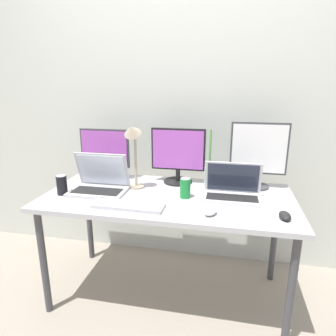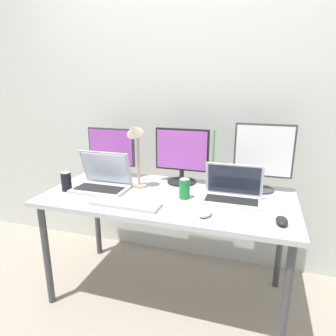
{
  "view_description": "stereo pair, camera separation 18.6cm",
  "coord_description": "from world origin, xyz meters",
  "px_view_note": "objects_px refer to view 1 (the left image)",
  "views": [
    {
      "loc": [
        0.36,
        -1.75,
        1.43
      ],
      "look_at": [
        0.0,
        0.0,
        0.92
      ],
      "focal_mm": 32.0,
      "sensor_mm": 36.0,
      "label": 1
    },
    {
      "loc": [
        0.54,
        -1.71,
        1.43
      ],
      "look_at": [
        0.0,
        0.0,
        0.92
      ],
      "focal_mm": 32.0,
      "sensor_mm": 36.0,
      "label": 2
    }
  ],
  "objects_px": {
    "monitor_left": "(105,153)",
    "keyboard_main": "(128,206)",
    "laptop_silver": "(100,183)",
    "bamboo_vase": "(209,175)",
    "laptop_secondary": "(232,190)",
    "monitor_right": "(259,153)",
    "soda_can_near_keyboard": "(62,185)",
    "soda_can_by_laptop": "(185,188)",
    "desk_lamp": "(133,144)",
    "mouse_by_keyboard": "(285,216)",
    "work_desk": "(168,204)",
    "monitor_center": "(178,155)",
    "mouse_by_laptop": "(210,211)"
  },
  "relations": [
    {
      "from": "monitor_center",
      "to": "bamboo_vase",
      "type": "xyz_separation_m",
      "value": [
        0.22,
        -0.03,
        -0.12
      ]
    },
    {
      "from": "keyboard_main",
      "to": "monitor_center",
      "type": "bearing_deg",
      "value": 69.23
    },
    {
      "from": "monitor_left",
      "to": "mouse_by_laptop",
      "type": "relative_size",
      "value": 3.74
    },
    {
      "from": "laptop_silver",
      "to": "desk_lamp",
      "type": "height_order",
      "value": "desk_lamp"
    },
    {
      "from": "monitor_right",
      "to": "keyboard_main",
      "type": "relative_size",
      "value": 1.07
    },
    {
      "from": "bamboo_vase",
      "to": "keyboard_main",
      "type": "bearing_deg",
      "value": -132.41
    },
    {
      "from": "mouse_by_laptop",
      "to": "soda_can_by_laptop",
      "type": "distance_m",
      "value": 0.28
    },
    {
      "from": "laptop_secondary",
      "to": "soda_can_near_keyboard",
      "type": "xyz_separation_m",
      "value": [
        -1.07,
        -0.15,
        0.01
      ]
    },
    {
      "from": "laptop_silver",
      "to": "laptop_secondary",
      "type": "xyz_separation_m",
      "value": [
        0.85,
        0.05,
        -0.01
      ]
    },
    {
      "from": "monitor_right",
      "to": "mouse_by_keyboard",
      "type": "xyz_separation_m",
      "value": [
        0.11,
        -0.48,
        -0.22
      ]
    },
    {
      "from": "monitor_left",
      "to": "monitor_center",
      "type": "xyz_separation_m",
      "value": [
        0.54,
        0.01,
        0.01
      ]
    },
    {
      "from": "soda_can_near_keyboard",
      "to": "bamboo_vase",
      "type": "bearing_deg",
      "value": 21.14
    },
    {
      "from": "monitor_left",
      "to": "laptop_secondary",
      "type": "height_order",
      "value": "monitor_left"
    },
    {
      "from": "mouse_by_laptop",
      "to": "bamboo_vase",
      "type": "relative_size",
      "value": 0.25
    },
    {
      "from": "work_desk",
      "to": "monitor_center",
      "type": "xyz_separation_m",
      "value": [
        0.02,
        0.27,
        0.27
      ]
    },
    {
      "from": "laptop_silver",
      "to": "soda_can_by_laptop",
      "type": "bearing_deg",
      "value": 0.31
    },
    {
      "from": "work_desk",
      "to": "laptop_silver",
      "type": "bearing_deg",
      "value": -177.2
    },
    {
      "from": "monitor_left",
      "to": "laptop_secondary",
      "type": "relative_size",
      "value": 1.06
    },
    {
      "from": "laptop_secondary",
      "to": "keyboard_main",
      "type": "xyz_separation_m",
      "value": [
        -0.58,
        -0.27,
        -0.04
      ]
    },
    {
      "from": "mouse_by_keyboard",
      "to": "bamboo_vase",
      "type": "xyz_separation_m",
      "value": [
        -0.43,
        0.45,
        0.06
      ]
    },
    {
      "from": "monitor_left",
      "to": "keyboard_main",
      "type": "height_order",
      "value": "monitor_left"
    },
    {
      "from": "keyboard_main",
      "to": "monitor_right",
      "type": "bearing_deg",
      "value": 35.32
    },
    {
      "from": "mouse_by_keyboard",
      "to": "bamboo_vase",
      "type": "relative_size",
      "value": 0.26
    },
    {
      "from": "work_desk",
      "to": "mouse_by_keyboard",
      "type": "xyz_separation_m",
      "value": [
        0.67,
        -0.22,
        0.08
      ]
    },
    {
      "from": "desk_lamp",
      "to": "monitor_right",
      "type": "bearing_deg",
      "value": 14.71
    },
    {
      "from": "soda_can_by_laptop",
      "to": "keyboard_main",
      "type": "bearing_deg",
      "value": -143.86
    },
    {
      "from": "monitor_center",
      "to": "laptop_secondary",
      "type": "xyz_separation_m",
      "value": [
        0.38,
        -0.24,
        -0.15
      ]
    },
    {
      "from": "monitor_right",
      "to": "keyboard_main",
      "type": "distance_m",
      "value": 0.93
    },
    {
      "from": "monitor_left",
      "to": "desk_lamp",
      "type": "bearing_deg",
      "value": -34.99
    },
    {
      "from": "monitor_left",
      "to": "monitor_center",
      "type": "bearing_deg",
      "value": 0.86
    },
    {
      "from": "monitor_right",
      "to": "soda_can_near_keyboard",
      "type": "bearing_deg",
      "value": -162.45
    },
    {
      "from": "laptop_secondary",
      "to": "soda_can_near_keyboard",
      "type": "bearing_deg",
      "value": -172.01
    },
    {
      "from": "desk_lamp",
      "to": "bamboo_vase",
      "type": "bearing_deg",
      "value": 19.78
    },
    {
      "from": "monitor_right",
      "to": "soda_can_by_laptop",
      "type": "distance_m",
      "value": 0.56
    },
    {
      "from": "laptop_secondary",
      "to": "bamboo_vase",
      "type": "distance_m",
      "value": 0.26
    },
    {
      "from": "laptop_silver",
      "to": "bamboo_vase",
      "type": "relative_size",
      "value": 0.91
    },
    {
      "from": "monitor_right",
      "to": "mouse_by_keyboard",
      "type": "relative_size",
      "value": 4.34
    },
    {
      "from": "soda_can_near_keyboard",
      "to": "monitor_center",
      "type": "bearing_deg",
      "value": 29.37
    },
    {
      "from": "monitor_left",
      "to": "laptop_silver",
      "type": "height_order",
      "value": "monitor_left"
    },
    {
      "from": "monitor_left",
      "to": "soda_can_by_laptop",
      "type": "distance_m",
      "value": 0.71
    },
    {
      "from": "monitor_right",
      "to": "mouse_by_laptop",
      "type": "distance_m",
      "value": 0.62
    },
    {
      "from": "desk_lamp",
      "to": "monitor_center",
      "type": "bearing_deg",
      "value": 38.75
    },
    {
      "from": "laptop_silver",
      "to": "laptop_secondary",
      "type": "height_order",
      "value": "laptop_silver"
    },
    {
      "from": "monitor_right",
      "to": "bamboo_vase",
      "type": "height_order",
      "value": "monitor_right"
    },
    {
      "from": "work_desk",
      "to": "bamboo_vase",
      "type": "bearing_deg",
      "value": 43.66
    },
    {
      "from": "monitor_center",
      "to": "mouse_by_laptop",
      "type": "distance_m",
      "value": 0.6
    },
    {
      "from": "monitor_center",
      "to": "soda_can_near_keyboard",
      "type": "distance_m",
      "value": 0.8
    },
    {
      "from": "mouse_by_laptop",
      "to": "desk_lamp",
      "type": "xyz_separation_m",
      "value": [
        -0.53,
        0.3,
        0.29
      ]
    },
    {
      "from": "soda_can_by_laptop",
      "to": "desk_lamp",
      "type": "relative_size",
      "value": 0.27
    },
    {
      "from": "monitor_center",
      "to": "desk_lamp",
      "type": "relative_size",
      "value": 0.85
    }
  ]
}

